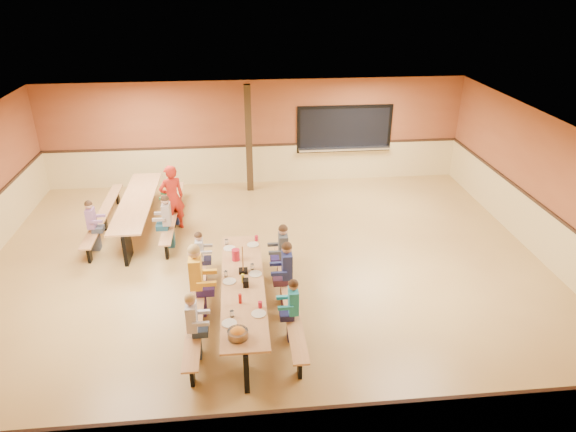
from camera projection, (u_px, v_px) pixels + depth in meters
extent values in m
plane|color=olive|center=(267.00, 269.00, 10.88)|extent=(12.00, 12.00, 0.00)
cube|color=brown|center=(255.00, 133.00, 14.71)|extent=(12.00, 0.04, 3.00)
cube|color=brown|center=(294.00, 389.00, 5.75)|extent=(12.00, 0.04, 3.00)
cube|color=brown|center=(551.00, 193.00, 10.77)|extent=(0.04, 10.00, 3.00)
cube|color=white|center=(264.00, 132.00, 9.57)|extent=(12.00, 10.00, 0.04)
cube|color=black|center=(345.00, 129.00, 14.89)|extent=(2.60, 0.06, 1.20)
cube|color=silver|center=(344.00, 149.00, 15.06)|extent=(2.70, 0.28, 0.06)
cube|color=black|center=(249.00, 139.00, 14.15)|extent=(0.18, 0.18, 3.00)
cube|color=#BD804B|center=(243.00, 285.00, 9.04)|extent=(0.75, 3.60, 0.04)
cube|color=black|center=(246.00, 362.00, 7.81)|extent=(0.08, 0.60, 0.70)
cube|color=black|center=(242.00, 259.00, 10.59)|extent=(0.08, 0.60, 0.70)
cube|color=#BD804B|center=(197.00, 301.00, 9.09)|extent=(0.26, 3.60, 0.04)
cube|color=black|center=(198.00, 312.00, 9.19)|extent=(0.06, 0.18, 0.41)
cube|color=#BD804B|center=(289.00, 296.00, 9.24)|extent=(0.26, 3.60, 0.04)
cube|color=black|center=(289.00, 306.00, 9.34)|extent=(0.06, 0.18, 0.41)
cube|color=#BD804B|center=(137.00, 201.00, 12.31)|extent=(0.75, 3.60, 0.04)
cube|color=black|center=(127.00, 246.00, 11.08)|extent=(0.08, 0.60, 0.70)
cube|color=black|center=(148.00, 190.00, 13.86)|extent=(0.08, 0.60, 0.70)
cube|color=#BD804B|center=(103.00, 213.00, 12.36)|extent=(0.26, 3.60, 0.04)
cube|color=black|center=(105.00, 222.00, 12.46)|extent=(0.06, 0.18, 0.41)
cube|color=#BD804B|center=(173.00, 210.00, 12.51)|extent=(0.26, 3.60, 0.04)
cube|color=black|center=(174.00, 219.00, 12.61)|extent=(0.06, 0.18, 0.41)
imported|color=red|center=(172.00, 198.00, 12.23)|extent=(0.71, 0.61, 1.64)
cylinder|color=red|center=(236.00, 255.00, 9.73)|extent=(0.16, 0.16, 0.22)
cube|color=black|center=(246.00, 283.00, 8.95)|extent=(0.10, 0.14, 0.13)
cylinder|color=yellow|center=(243.00, 279.00, 9.04)|extent=(0.06, 0.06, 0.17)
cylinder|color=#B2140F|center=(240.00, 299.00, 8.49)|extent=(0.06, 0.06, 0.17)
cube|color=black|center=(243.00, 271.00, 9.37)|extent=(0.16, 0.16, 0.06)
cube|color=#BD804B|center=(243.00, 258.00, 9.25)|extent=(0.02, 0.09, 0.50)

